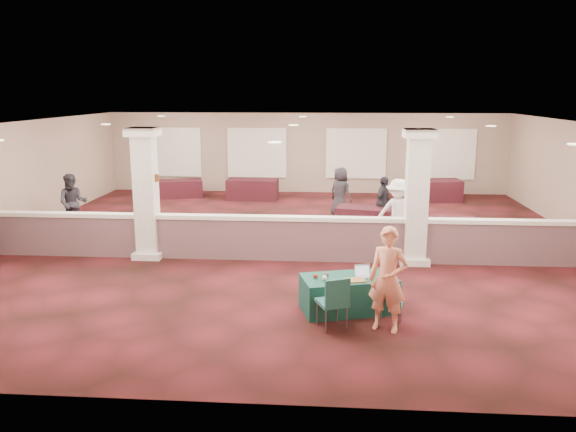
# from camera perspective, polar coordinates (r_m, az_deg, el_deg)

# --- Properties ---
(ground) EXTENTS (16.00, 16.00, 0.00)m
(ground) POSITION_cam_1_polar(r_m,az_deg,el_deg) (15.23, 0.54, -2.83)
(ground) COLOR #4A1217
(ground) RESTS_ON ground
(wall_back) EXTENTS (16.00, 0.04, 3.20)m
(wall_back) POSITION_cam_1_polar(r_m,az_deg,el_deg) (22.80, 1.85, 6.41)
(wall_back) COLOR gray
(wall_back) RESTS_ON ground
(wall_front) EXTENTS (16.00, 0.04, 3.20)m
(wall_front) POSITION_cam_1_polar(r_m,az_deg,el_deg) (7.15, -3.60, -7.46)
(wall_front) COLOR gray
(wall_front) RESTS_ON ground
(wall_left) EXTENTS (0.04, 16.00, 3.20)m
(wall_left) POSITION_cam_1_polar(r_m,az_deg,el_deg) (17.34, -26.91, 3.10)
(wall_left) COLOR gray
(wall_left) RESTS_ON ground
(ceiling) EXTENTS (16.00, 16.00, 0.02)m
(ceiling) POSITION_cam_1_polar(r_m,az_deg,el_deg) (14.71, 0.57, 9.28)
(ceiling) COLOR white
(ceiling) RESTS_ON wall_back
(partition_wall) EXTENTS (15.60, 0.28, 1.10)m
(partition_wall) POSITION_cam_1_polar(r_m,az_deg,el_deg) (13.64, 0.14, -2.20)
(partition_wall) COLOR brown
(partition_wall) RESTS_ON ground
(column_left) EXTENTS (0.72, 0.72, 3.20)m
(column_left) POSITION_cam_1_polar(r_m,az_deg,el_deg) (14.09, -14.22, 2.34)
(column_left) COLOR white
(column_left) RESTS_ON ground
(column_right) EXTENTS (0.72, 0.72, 3.20)m
(column_right) POSITION_cam_1_polar(r_m,az_deg,el_deg) (13.53, 12.93, 2.00)
(column_right) COLOR white
(column_right) RESTS_ON ground
(sconce_left) EXTENTS (0.12, 0.12, 0.18)m
(sconce_left) POSITION_cam_1_polar(r_m,az_deg,el_deg) (14.12, -15.38, 3.79)
(sconce_left) COLOR brown
(sconce_left) RESTS_ON column_left
(sconce_right) EXTENTS (0.12, 0.12, 0.18)m
(sconce_right) POSITION_cam_1_polar(r_m,az_deg,el_deg) (13.95, -13.20, 3.80)
(sconce_right) COLOR brown
(sconce_right) RESTS_ON column_left
(near_table) EXTENTS (1.89, 1.30, 0.66)m
(near_table) POSITION_cam_1_polar(r_m,az_deg,el_deg) (10.67, 6.17, -7.87)
(near_table) COLOR #0E352B
(near_table) RESTS_ON ground
(conf_chair_main) EXTENTS (0.51, 0.51, 0.84)m
(conf_chair_main) POSITION_cam_1_polar(r_m,az_deg,el_deg) (10.02, 10.33, -8.37)
(conf_chair_main) COLOR #1C4E52
(conf_chair_main) RESTS_ON ground
(conf_chair_side) EXTENTS (0.63, 0.63, 0.95)m
(conf_chair_side) POSITION_cam_1_polar(r_m,az_deg,el_deg) (9.75, 4.73, -8.39)
(conf_chair_side) COLOR #1C4E52
(conf_chair_side) RESTS_ON ground
(woman) EXTENTS (0.77, 0.65, 1.83)m
(woman) POSITION_cam_1_polar(r_m,az_deg,el_deg) (9.75, 10.11, -6.37)
(woman) COLOR #FF936E
(woman) RESTS_ON ground
(far_table_front_left) EXTENTS (1.62, 0.84, 0.65)m
(far_table_front_left) POSITION_cam_1_polar(r_m,az_deg,el_deg) (16.29, -14.78, -1.06)
(far_table_front_left) COLOR black
(far_table_front_left) RESTS_ON ground
(far_table_front_center) EXTENTS (1.77, 1.17, 0.66)m
(far_table_front_center) POSITION_cam_1_polar(r_m,az_deg,el_deg) (16.94, 7.71, -0.21)
(far_table_front_center) COLOR black
(far_table_front_center) RESTS_ON ground
(far_table_front_right) EXTENTS (1.80, 1.01, 0.71)m
(far_table_front_right) POSITION_cam_1_polar(r_m,az_deg,el_deg) (15.70, 15.25, -1.49)
(far_table_front_right) COLOR black
(far_table_front_right) RESTS_ON ground
(far_table_back_left) EXTENTS (1.83, 1.27, 0.68)m
(far_table_back_left) POSITION_cam_1_polar(r_m,az_deg,el_deg) (22.24, -10.87, 2.75)
(far_table_back_left) COLOR black
(far_table_back_left) RESTS_ON ground
(far_table_back_center) EXTENTS (1.93, 0.99, 0.78)m
(far_table_back_center) POSITION_cam_1_polar(r_m,az_deg,el_deg) (21.46, -3.61, 2.74)
(far_table_back_center) COLOR black
(far_table_back_center) RESTS_ON ground
(far_table_back_right) EXTENTS (2.04, 1.16, 0.79)m
(far_table_back_right) POSITION_cam_1_polar(r_m,az_deg,el_deg) (21.83, 14.60, 2.54)
(far_table_back_right) COLOR black
(far_table_back_right) RESTS_ON ground
(attendee_a) EXTENTS (0.92, 0.68, 1.72)m
(attendee_a) POSITION_cam_1_polar(r_m,az_deg,el_deg) (17.51, -21.01, 1.24)
(attendee_a) COLOR black
(attendee_a) RESTS_ON ground
(attendee_b) EXTENTS (1.25, 0.80, 1.80)m
(attendee_b) POSITION_cam_1_polar(r_m,az_deg,el_deg) (15.10, 11.09, 0.32)
(attendee_b) COLOR silver
(attendee_b) RESTS_ON ground
(attendee_c) EXTENTS (0.80, 1.01, 1.56)m
(attendee_c) POSITION_cam_1_polar(r_m,az_deg,el_deg) (17.12, 9.64, 1.39)
(attendee_c) COLOR black
(attendee_c) RESTS_ON ground
(attendee_d) EXTENTS (0.90, 0.84, 1.63)m
(attendee_d) POSITION_cam_1_polar(r_m,az_deg,el_deg) (18.44, 5.33, 2.43)
(attendee_d) COLOR black
(attendee_d) RESTS_ON ground
(laptop_base) EXTENTS (0.34, 0.28, 0.02)m
(laptop_base) POSITION_cam_1_polar(r_m,az_deg,el_deg) (10.60, 7.70, -6.11)
(laptop_base) COLOR silver
(laptop_base) RESTS_ON near_table
(laptop_screen) EXTENTS (0.29, 0.09, 0.20)m
(laptop_screen) POSITION_cam_1_polar(r_m,az_deg,el_deg) (10.66, 7.53, -5.39)
(laptop_screen) COLOR silver
(laptop_screen) RESTS_ON near_table
(screen_glow) EXTENTS (0.26, 0.08, 0.17)m
(screen_glow) POSITION_cam_1_polar(r_m,az_deg,el_deg) (10.66, 7.54, -5.47)
(screen_glow) COLOR #D1DDFB
(screen_glow) RESTS_ON near_table
(knitting) EXTENTS (0.42, 0.36, 0.03)m
(knitting) POSITION_cam_1_polar(r_m,az_deg,el_deg) (10.37, 6.84, -6.49)
(knitting) COLOR orange
(knitting) RESTS_ON near_table
(yarn_cream) EXTENTS (0.10, 0.10, 0.10)m
(yarn_cream) POSITION_cam_1_polar(r_m,az_deg,el_deg) (10.33, 3.72, -6.29)
(yarn_cream) COLOR beige
(yarn_cream) RESTS_ON near_table
(yarn_red) EXTENTS (0.09, 0.09, 0.09)m
(yarn_red) POSITION_cam_1_polar(r_m,az_deg,el_deg) (10.42, 2.80, -6.13)
(yarn_red) COLOR maroon
(yarn_red) RESTS_ON near_table
(yarn_grey) EXTENTS (0.09, 0.09, 0.09)m
(yarn_grey) POSITION_cam_1_polar(r_m,az_deg,el_deg) (10.53, 3.91, -5.92)
(yarn_grey) COLOR #55565B
(yarn_grey) RESTS_ON near_table
(scissors) EXTENTS (0.11, 0.06, 0.01)m
(scissors) POSITION_cam_1_polar(r_m,az_deg,el_deg) (10.52, 9.72, -6.34)
(scissors) COLOR #B31317
(scissors) RESTS_ON near_table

